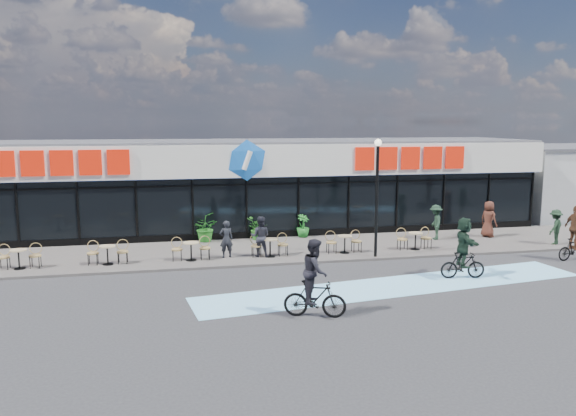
{
  "coord_description": "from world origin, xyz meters",
  "views": [
    {
      "loc": [
        -3.39,
        -18.85,
        5.55
      ],
      "look_at": [
        1.26,
        3.5,
        2.03
      ],
      "focal_mm": 35.0,
      "sensor_mm": 36.0,
      "label": 1
    }
  ],
  "objects_px": {
    "potted_plant_left": "(257,229)",
    "pedestrian_b": "(489,219)",
    "lamp_post": "(377,187)",
    "pedestrian_c": "(555,227)",
    "cyclist_a": "(463,249)",
    "cyclist_b": "(575,237)",
    "patron_left": "(226,239)",
    "patron_right": "(260,237)",
    "potted_plant_mid": "(204,228)",
    "potted_plant_right": "(303,226)",
    "pedestrian_a": "(436,222)"
  },
  "relations": [
    {
      "from": "potted_plant_left",
      "to": "pedestrian_b",
      "type": "bearing_deg",
      "value": -8.2
    },
    {
      "from": "lamp_post",
      "to": "pedestrian_c",
      "type": "xyz_separation_m",
      "value": [
        8.71,
        0.57,
        -2.07
      ]
    },
    {
      "from": "cyclist_a",
      "to": "cyclist_b",
      "type": "height_order",
      "value": "cyclist_b"
    },
    {
      "from": "patron_left",
      "to": "patron_right",
      "type": "xyz_separation_m",
      "value": [
        1.37,
        -0.12,
        0.07
      ]
    },
    {
      "from": "lamp_post",
      "to": "pedestrian_b",
      "type": "bearing_deg",
      "value": 21.68
    },
    {
      "from": "potted_plant_mid",
      "to": "cyclist_b",
      "type": "distance_m",
      "value": 15.74
    },
    {
      "from": "potted_plant_left",
      "to": "cyclist_b",
      "type": "distance_m",
      "value": 13.45
    },
    {
      "from": "potted_plant_left",
      "to": "cyclist_b",
      "type": "xyz_separation_m",
      "value": [
        11.99,
        -6.07,
        0.34
      ]
    },
    {
      "from": "potted_plant_right",
      "to": "cyclist_a",
      "type": "relative_size",
      "value": 0.49
    },
    {
      "from": "pedestrian_c",
      "to": "cyclist_a",
      "type": "distance_m",
      "value": 7.77
    },
    {
      "from": "pedestrian_c",
      "to": "potted_plant_left",
      "type": "bearing_deg",
      "value": -48.82
    },
    {
      "from": "patron_right",
      "to": "potted_plant_mid",
      "type": "bearing_deg",
      "value": -40.63
    },
    {
      "from": "patron_right",
      "to": "cyclist_a",
      "type": "height_order",
      "value": "cyclist_a"
    },
    {
      "from": "patron_right",
      "to": "cyclist_b",
      "type": "distance_m",
      "value": 12.69
    },
    {
      "from": "pedestrian_b",
      "to": "pedestrian_c",
      "type": "height_order",
      "value": "pedestrian_b"
    },
    {
      "from": "patron_right",
      "to": "pedestrian_b",
      "type": "bearing_deg",
      "value": -153.61
    },
    {
      "from": "patron_right",
      "to": "pedestrian_a",
      "type": "xyz_separation_m",
      "value": [
        8.55,
        1.69,
        -0.02
      ]
    },
    {
      "from": "potted_plant_right",
      "to": "cyclist_a",
      "type": "bearing_deg",
      "value": -62.72
    },
    {
      "from": "lamp_post",
      "to": "pedestrian_b",
      "type": "xyz_separation_m",
      "value": [
        6.66,
        2.65,
        -2.0
      ]
    },
    {
      "from": "lamp_post",
      "to": "pedestrian_c",
      "type": "height_order",
      "value": "lamp_post"
    },
    {
      "from": "lamp_post",
      "to": "cyclist_b",
      "type": "relative_size",
      "value": 2.12
    },
    {
      "from": "potted_plant_right",
      "to": "cyclist_a",
      "type": "height_order",
      "value": "cyclist_a"
    },
    {
      "from": "potted_plant_left",
      "to": "pedestrian_a",
      "type": "relative_size",
      "value": 0.65
    },
    {
      "from": "patron_left",
      "to": "cyclist_b",
      "type": "bearing_deg",
      "value": 159.78
    },
    {
      "from": "lamp_post",
      "to": "cyclist_a",
      "type": "distance_m",
      "value": 4.37
    },
    {
      "from": "potted_plant_right",
      "to": "pedestrian_c",
      "type": "xyz_separation_m",
      "value": [
        10.71,
        -3.85,
        0.25
      ]
    },
    {
      "from": "potted_plant_mid",
      "to": "cyclist_a",
      "type": "height_order",
      "value": "cyclist_a"
    },
    {
      "from": "lamp_post",
      "to": "patron_right",
      "type": "relative_size",
      "value": 2.87
    },
    {
      "from": "pedestrian_c",
      "to": "potted_plant_right",
      "type": "bearing_deg",
      "value": -52.86
    },
    {
      "from": "patron_right",
      "to": "pedestrian_a",
      "type": "relative_size",
      "value": 1.02
    },
    {
      "from": "lamp_post",
      "to": "patron_right",
      "type": "distance_m",
      "value": 5.12
    },
    {
      "from": "patron_left",
      "to": "cyclist_b",
      "type": "relative_size",
      "value": 0.68
    },
    {
      "from": "patron_right",
      "to": "pedestrian_c",
      "type": "height_order",
      "value": "patron_right"
    },
    {
      "from": "potted_plant_left",
      "to": "potted_plant_mid",
      "type": "height_order",
      "value": "potted_plant_mid"
    },
    {
      "from": "potted_plant_mid",
      "to": "pedestrian_b",
      "type": "relative_size",
      "value": 0.74
    },
    {
      "from": "pedestrian_b",
      "to": "pedestrian_c",
      "type": "bearing_deg",
      "value": -157.46
    },
    {
      "from": "potted_plant_right",
      "to": "pedestrian_b",
      "type": "distance_m",
      "value": 8.85
    },
    {
      "from": "pedestrian_a",
      "to": "potted_plant_left",
      "type": "bearing_deg",
      "value": -85.5
    },
    {
      "from": "patron_right",
      "to": "cyclist_b",
      "type": "relative_size",
      "value": 0.74
    },
    {
      "from": "pedestrian_a",
      "to": "cyclist_a",
      "type": "height_order",
      "value": "cyclist_a"
    },
    {
      "from": "pedestrian_b",
      "to": "pedestrian_a",
      "type": "bearing_deg",
      "value": 67.65
    },
    {
      "from": "pedestrian_a",
      "to": "pedestrian_c",
      "type": "relative_size",
      "value": 1.03
    },
    {
      "from": "lamp_post",
      "to": "pedestrian_c",
      "type": "distance_m",
      "value": 8.97
    },
    {
      "from": "lamp_post",
      "to": "potted_plant_left",
      "type": "distance_m",
      "value": 6.41
    },
    {
      "from": "pedestrian_a",
      "to": "patron_left",
      "type": "bearing_deg",
      "value": -65.69
    },
    {
      "from": "potted_plant_right",
      "to": "cyclist_a",
      "type": "distance_m",
      "value": 8.78
    },
    {
      "from": "lamp_post",
      "to": "pedestrian_c",
      "type": "bearing_deg",
      "value": 3.78
    },
    {
      "from": "pedestrian_b",
      "to": "cyclist_b",
      "type": "height_order",
      "value": "cyclist_b"
    },
    {
      "from": "pedestrian_a",
      "to": "patron_right",
      "type": "bearing_deg",
      "value": -63.49
    },
    {
      "from": "potted_plant_mid",
      "to": "patron_right",
      "type": "distance_m",
      "value": 4.0
    }
  ]
}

